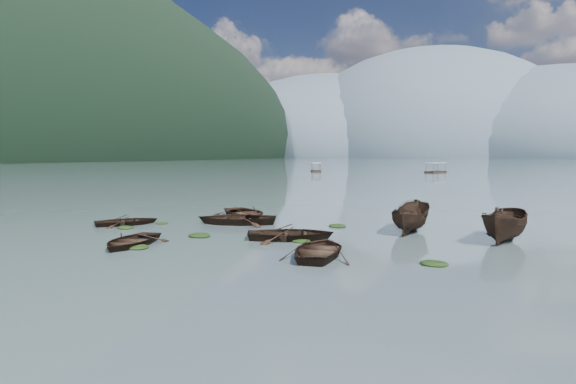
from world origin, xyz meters
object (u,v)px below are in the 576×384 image
at_px(pontoon_left, 316,172).
at_px(rowboat_0, 131,245).
at_px(pontoon_centre, 436,172).
at_px(rowboat_3, 320,255).

bearing_deg(pontoon_left, rowboat_0, -98.61).
bearing_deg(rowboat_0, pontoon_centre, 76.18).
height_order(rowboat_0, pontoon_left, pontoon_left).
relative_size(rowboat_0, pontoon_centre, 0.63).
bearing_deg(pontoon_centre, rowboat_0, -66.31).
bearing_deg(rowboat_0, rowboat_3, -1.27).
distance_m(rowboat_3, pontoon_centre, 102.67).
distance_m(rowboat_3, pontoon_left, 101.11).
bearing_deg(pontoon_centre, pontoon_left, -139.56).
distance_m(rowboat_0, rowboat_3, 9.49).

